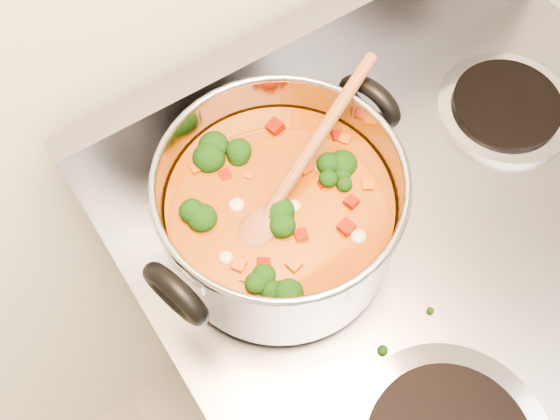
# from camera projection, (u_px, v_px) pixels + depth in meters

# --- Properties ---
(electric_range) EXTENTS (0.72, 0.66, 1.08)m
(electric_range) POSITION_uv_depth(u_px,v_px,m) (408.00, 351.00, 1.14)
(electric_range) COLOR gray
(electric_range) RESTS_ON ground
(stockpot) EXTENTS (0.32, 0.26, 0.16)m
(stockpot) POSITION_uv_depth(u_px,v_px,m) (280.00, 213.00, 0.67)
(stockpot) COLOR #9F9FA7
(stockpot) RESTS_ON electric_range
(wooden_spoon) EXTENTS (0.24, 0.12, 0.09)m
(wooden_spoon) POSITION_uv_depth(u_px,v_px,m) (286.00, 187.00, 0.64)
(wooden_spoon) COLOR brown
(wooden_spoon) RESTS_ON stockpot
(cooktop_crumbs) EXTENTS (0.23, 0.29, 0.01)m
(cooktop_crumbs) POSITION_uv_depth(u_px,v_px,m) (344.00, 227.00, 0.75)
(cooktop_crumbs) COLOR black
(cooktop_crumbs) RESTS_ON electric_range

